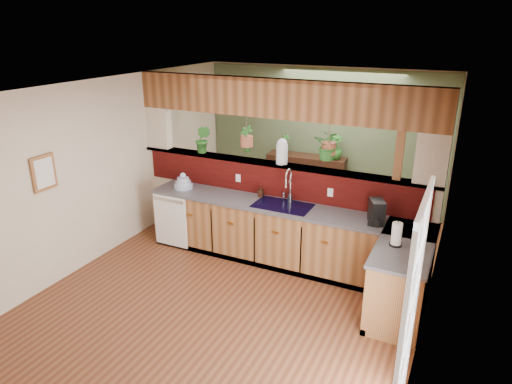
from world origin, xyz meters
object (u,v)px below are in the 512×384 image
at_px(dish_stack, 183,183).
at_px(shelving_console, 306,181).
at_px(coffee_maker, 376,213).
at_px(soap_dispenser, 261,191).
at_px(paper_towel, 396,235).
at_px(faucet, 289,184).
at_px(glass_jar, 282,151).

relative_size(dish_stack, shelving_console, 0.20).
bearing_deg(coffee_maker, soap_dispenser, 148.07).
xyz_separation_m(soap_dispenser, paper_towel, (2.07, -0.75, 0.05)).
bearing_deg(faucet, glass_jar, 132.87).
relative_size(coffee_maker, glass_jar, 0.83).
bearing_deg(paper_towel, coffee_maker, 122.74).
distance_m(soap_dispenser, coffee_maker, 1.74).
bearing_deg(glass_jar, shelving_console, 98.33).
distance_m(coffee_maker, shelving_console, 2.96).
height_order(coffee_maker, shelving_console, coffee_maker).
relative_size(faucet, soap_dispenser, 3.01).
xyz_separation_m(paper_towel, shelving_console, (-2.11, 2.84, -0.54)).
bearing_deg(glass_jar, faucet, -47.13).
bearing_deg(soap_dispenser, paper_towel, -19.83).
height_order(dish_stack, glass_jar, glass_jar).
bearing_deg(dish_stack, shelving_console, 62.10).
height_order(soap_dispenser, paper_towel, paper_towel).
distance_m(dish_stack, shelving_console, 2.62).
xyz_separation_m(soap_dispenser, shelving_console, (-0.04, 2.10, -0.49)).
xyz_separation_m(paper_towel, glass_jar, (-1.83, 0.94, 0.54)).
relative_size(dish_stack, coffee_maker, 0.93).
xyz_separation_m(dish_stack, glass_jar, (1.49, 0.38, 0.60)).
distance_m(faucet, glass_jar, 0.50).
bearing_deg(dish_stack, coffee_maker, -0.69).
relative_size(faucet, paper_towel, 1.70).
bearing_deg(shelving_console, faucet, -81.16).
distance_m(coffee_maker, glass_jar, 1.63).
height_order(faucet, soap_dispenser, faucet).
distance_m(soap_dispenser, shelving_console, 2.15).
xyz_separation_m(faucet, shelving_console, (-0.49, 2.12, -0.68)).
bearing_deg(paper_towel, glass_jar, 152.68).
bearing_deg(shelving_console, dish_stack, -121.95).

